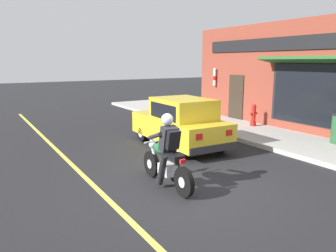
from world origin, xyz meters
name	(u,v)px	position (x,y,z in m)	size (l,w,h in m)	color
ground_plane	(192,187)	(0.00, 0.00, 0.00)	(80.00, 80.00, 0.00)	black
sidewalk_curb	(255,133)	(5.03, 3.00, 0.07)	(2.60, 22.00, 0.14)	#ADAAA3
lane_stripe	(71,164)	(-1.80, 3.00, 0.00)	(0.12, 19.80, 0.01)	#D1C64C
storefront_building	(303,78)	(6.56, 2.25, 2.11)	(1.25, 11.52, 4.20)	brown
motorcycle_with_rider	(167,156)	(-0.42, 0.36, 0.68)	(0.56, 2.02, 1.62)	black
car_hatchback	(180,123)	(1.70, 3.06, 0.77)	(1.76, 3.83, 1.57)	black
fire_hydrant	(253,115)	(5.73, 3.80, 0.57)	(0.36, 0.24, 0.88)	red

